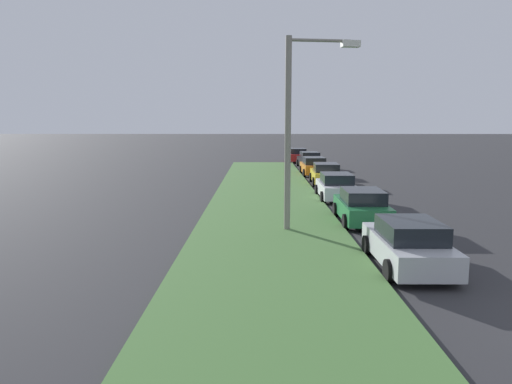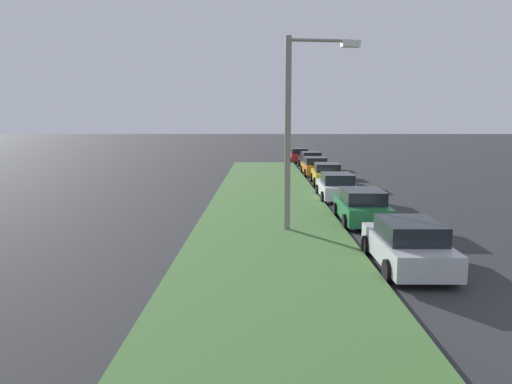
% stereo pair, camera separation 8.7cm
% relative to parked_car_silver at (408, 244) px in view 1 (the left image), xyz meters
% --- Properties ---
extents(grass_median, '(60.00, 6.00, 0.12)m').
position_rel_parked_car_silver_xyz_m(grass_median, '(5.30, 4.02, -0.66)').
color(grass_median, '#477238').
rests_on(grass_median, ground).
extents(parked_car_silver, '(4.30, 2.02, 1.47)m').
position_rel_parked_car_silver_xyz_m(parked_car_silver, '(0.00, 0.00, 0.00)').
color(parked_car_silver, '#B2B5BA').
rests_on(parked_car_silver, ground).
extents(parked_car_green, '(4.32, 2.06, 1.47)m').
position_rel_parked_car_silver_xyz_m(parked_car_green, '(6.35, 0.03, 0.00)').
color(parked_car_green, '#1E6B38').
rests_on(parked_car_green, ground).
extents(parked_car_white, '(4.32, 2.05, 1.47)m').
position_rel_parked_car_silver_xyz_m(parked_car_white, '(12.58, 0.13, 0.00)').
color(parked_car_white, silver).
rests_on(parked_car_white, ground).
extents(parked_car_yellow, '(4.35, 2.12, 1.47)m').
position_rel_parked_car_silver_xyz_m(parked_car_yellow, '(18.94, -0.18, 0.00)').
color(parked_car_yellow, gold).
rests_on(parked_car_yellow, ground).
extents(parked_car_orange, '(4.33, 2.08, 1.47)m').
position_rel_parked_car_silver_xyz_m(parked_car_orange, '(24.53, 0.01, 0.00)').
color(parked_car_orange, orange).
rests_on(parked_car_orange, ground).
extents(parked_car_black, '(4.39, 2.19, 1.47)m').
position_rel_parked_car_silver_xyz_m(parked_car_black, '(30.97, -0.31, 0.00)').
color(parked_car_black, black).
rests_on(parked_car_black, ground).
extents(parked_car_red, '(4.31, 2.04, 1.47)m').
position_rel_parked_car_silver_xyz_m(parked_car_red, '(36.81, 0.30, 0.00)').
color(parked_car_red, red).
rests_on(parked_car_red, ground).
extents(streetlight, '(0.69, 2.87, 7.50)m').
position_rel_parked_car_silver_xyz_m(streetlight, '(4.72, 2.98, 3.67)').
color(streetlight, gray).
rests_on(streetlight, ground).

